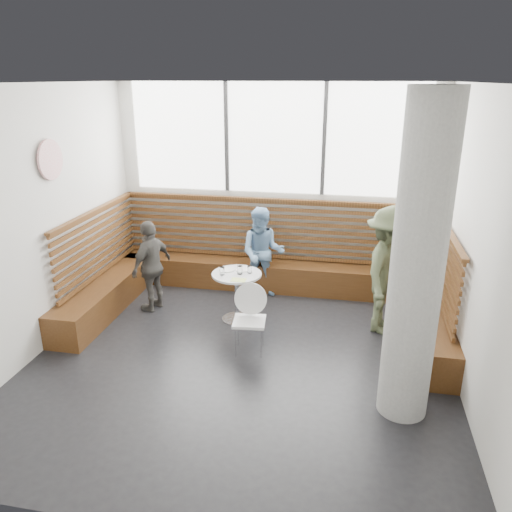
% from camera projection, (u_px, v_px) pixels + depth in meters
% --- Properties ---
extents(room, '(5.00, 5.00, 3.20)m').
position_uv_depth(room, '(239.00, 235.00, 5.54)').
color(room, silver).
rests_on(room, ground).
extents(booth, '(5.00, 2.50, 1.44)m').
position_uv_depth(booth, '(266.00, 276.00, 7.58)').
color(booth, '#442711').
rests_on(booth, ground).
extents(concrete_column, '(0.50, 0.50, 3.20)m').
position_uv_depth(concrete_column, '(417.00, 265.00, 4.65)').
color(concrete_column, gray).
rests_on(concrete_column, ground).
extents(wall_art, '(0.03, 0.50, 0.50)m').
position_uv_depth(wall_art, '(50.00, 160.00, 6.12)').
color(wall_art, white).
rests_on(wall_art, room).
extents(cafe_table, '(0.69, 0.69, 0.71)m').
position_uv_depth(cafe_table, '(237.00, 287.00, 6.93)').
color(cafe_table, silver).
rests_on(cafe_table, ground).
extents(cafe_chair, '(0.41, 0.40, 0.85)m').
position_uv_depth(cafe_chair, '(250.00, 313.00, 6.17)').
color(cafe_chair, white).
rests_on(cafe_chair, ground).
extents(adult_man, '(0.91, 1.24, 1.72)m').
position_uv_depth(adult_man, '(388.00, 271.00, 6.53)').
color(adult_man, '#485236').
rests_on(adult_man, ground).
extents(child_back, '(0.73, 0.59, 1.42)m').
position_uv_depth(child_back, '(263.00, 253.00, 7.67)').
color(child_back, '#739CC7').
rests_on(child_back, ground).
extents(child_left, '(0.56, 0.85, 1.35)m').
position_uv_depth(child_left, '(152.00, 266.00, 7.23)').
color(child_left, '#504D48').
rests_on(child_left, ground).
extents(plate_near, '(0.22, 0.22, 0.02)m').
position_uv_depth(plate_near, '(227.00, 270.00, 6.97)').
color(plate_near, white).
rests_on(plate_near, cafe_table).
extents(plate_far, '(0.18, 0.18, 0.01)m').
position_uv_depth(plate_far, '(242.00, 270.00, 6.97)').
color(plate_far, white).
rests_on(plate_far, cafe_table).
extents(glass_left, '(0.07, 0.07, 0.11)m').
position_uv_depth(glass_left, '(222.00, 271.00, 6.80)').
color(glass_left, white).
rests_on(glass_left, cafe_table).
extents(glass_mid, '(0.07, 0.07, 0.12)m').
position_uv_depth(glass_mid, '(240.00, 270.00, 6.82)').
color(glass_mid, white).
rests_on(glass_mid, cafe_table).
extents(glass_right, '(0.07, 0.07, 0.10)m').
position_uv_depth(glass_right, '(250.00, 269.00, 6.86)').
color(glass_right, white).
rests_on(glass_right, cafe_table).
extents(menu_card, '(0.20, 0.14, 0.00)m').
position_uv_depth(menu_card, '(238.00, 280.00, 6.63)').
color(menu_card, '#A5C64C').
rests_on(menu_card, cafe_table).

